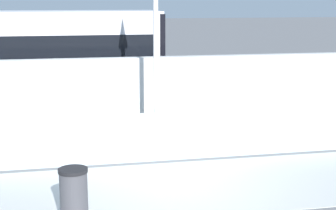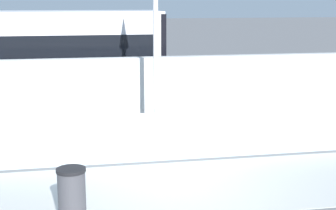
{
  "view_description": "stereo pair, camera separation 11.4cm",
  "coord_description": "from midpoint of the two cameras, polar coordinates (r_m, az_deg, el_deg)",
  "views": [
    {
      "loc": [
        -2.24,
        -9.77,
        3.77
      ],
      "look_at": [
        0.29,
        2.35,
        1.25
      ],
      "focal_mm": 55.04,
      "sensor_mm": 36.0,
      "label": 1
    },
    {
      "loc": [
        -2.13,
        -9.8,
        3.77
      ],
      "look_at": [
        0.29,
        2.35,
        1.25
      ],
      "focal_mm": 55.04,
      "sensor_mm": 36.0,
      "label": 2
    }
  ],
  "objects": [
    {
      "name": "trash_bin",
      "position": [
        9.15,
        -10.75,
        -9.77
      ],
      "size": [
        0.51,
        0.51,
        0.96
      ],
      "color": "#47474C",
      "rests_on": "ground"
    },
    {
      "name": "tram_rail_near",
      "position": [
        16.5,
        -3.89,
        -1.72
      ],
      "size": [
        32.0,
        0.08,
        0.01
      ],
      "primitive_type": "cube",
      "color": "#595654",
      "rests_on": "ground"
    },
    {
      "name": "bike_path_deck",
      "position": [
        10.71,
        0.74,
        -9.08
      ],
      "size": [
        32.0,
        3.2,
        0.01
      ],
      "primitive_type": "cube",
      "color": "beige",
      "rests_on": "ground"
    },
    {
      "name": "ground_plane",
      "position": [
        10.71,
        0.74,
        -9.11
      ],
      "size": [
        200.0,
        200.0,
        0.0
      ],
      "primitive_type": "plane",
      "color": "slate"
    },
    {
      "name": "concrete_barrier_wall",
      "position": [
        13.86,
        -2.53,
        0.59
      ],
      "size": [
        32.0,
        0.36,
        2.3
      ],
      "primitive_type": "cube",
      "color": "silver",
      "rests_on": "ground"
    },
    {
      "name": "lamp_post_antenna",
      "position": [
        12.14,
        -1.64,
        9.24
      ],
      "size": [
        0.28,
        0.28,
        5.2
      ],
      "color": "gray",
      "rests_on": "ground"
    },
    {
      "name": "tram_rail_far",
      "position": [
        17.89,
        -4.53,
        -0.69
      ],
      "size": [
        32.0,
        0.08,
        0.01
      ],
      "primitive_type": "cube",
      "color": "#595654",
      "rests_on": "ground"
    },
    {
      "name": "glass_parapet",
      "position": [
        12.26,
        -1.13,
        -3.54
      ],
      "size": [
        32.0,
        0.05,
        1.18
      ],
      "primitive_type": "cube",
      "color": "silver",
      "rests_on": "ground"
    }
  ]
}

